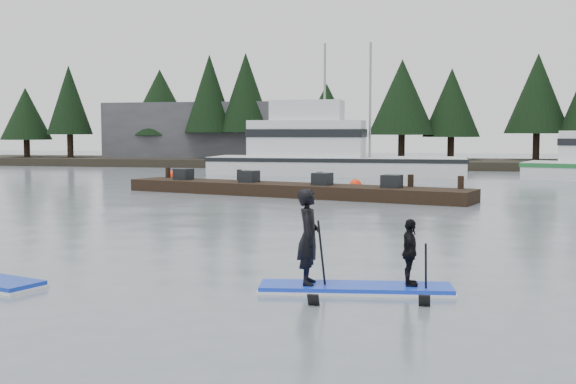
# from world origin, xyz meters

# --- Properties ---
(ground) EXTENTS (160.00, 160.00, 0.00)m
(ground) POSITION_xyz_m (0.00, 0.00, 0.00)
(ground) COLOR slate
(ground) RESTS_ON ground
(far_shore) EXTENTS (70.00, 8.00, 0.60)m
(far_shore) POSITION_xyz_m (0.00, 42.00, 0.30)
(far_shore) COLOR #2D281E
(far_shore) RESTS_ON ground
(treeline) EXTENTS (60.00, 4.00, 8.00)m
(treeline) POSITION_xyz_m (0.00, 42.00, 0.00)
(treeline) COLOR black
(treeline) RESTS_ON ground
(waterfront_building) EXTENTS (18.00, 6.00, 5.00)m
(waterfront_building) POSITION_xyz_m (-14.00, 44.00, 2.50)
(waterfront_building) COLOR #4C4C51
(waterfront_building) RESTS_ON ground
(fishing_boat_large) EXTENTS (15.54, 4.39, 9.00)m
(fishing_boat_large) POSITION_xyz_m (-2.94, 31.43, 0.67)
(fishing_boat_large) COLOR silver
(fishing_boat_large) RESTS_ON ground
(floating_dock) EXTENTS (15.40, 6.22, 0.51)m
(floating_dock) POSITION_xyz_m (-2.28, 16.88, 0.26)
(floating_dock) COLOR black
(floating_dock) RESTS_ON ground
(buoy_a) EXTENTS (0.57, 0.57, 0.57)m
(buoy_a) POSITION_xyz_m (-11.34, 26.70, 0.00)
(buoy_a) COLOR #FF300C
(buoy_a) RESTS_ON ground
(buoy_b) EXTENTS (0.58, 0.58, 0.58)m
(buoy_b) POSITION_xyz_m (-0.09, 21.54, 0.00)
(buoy_b) COLOR #FF300C
(buoy_b) RESTS_ON ground
(paddleboard_duo) EXTENTS (3.32, 1.36, 2.25)m
(paddleboard_duo) POSITION_xyz_m (2.49, -0.64, 0.58)
(paddleboard_duo) COLOR blue
(paddleboard_duo) RESTS_ON ground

